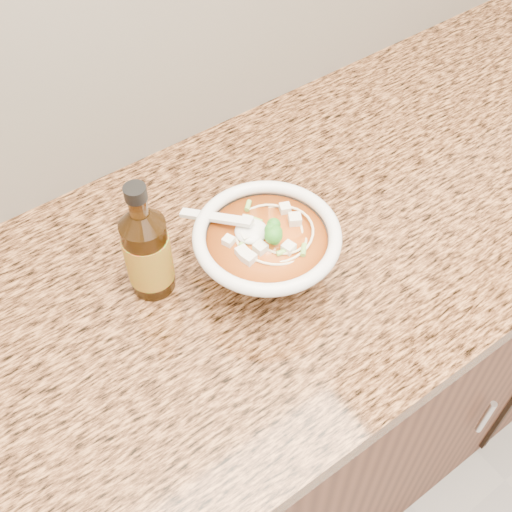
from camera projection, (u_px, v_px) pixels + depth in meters
cabinet at (260, 387)px, 1.40m from camera, size 4.00×0.65×0.86m
counter_slab at (262, 258)px, 1.06m from camera, size 4.00×0.68×0.04m
soup_bowl at (266, 252)px, 0.97m from camera, size 0.22×0.23×0.12m
hot_sauce_bottle at (147, 252)px, 0.93m from camera, size 0.08×0.08×0.21m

